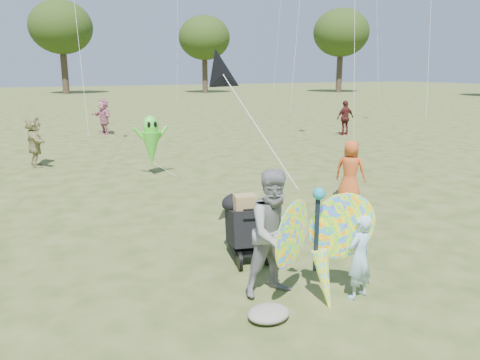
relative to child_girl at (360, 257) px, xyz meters
name	(u,v)px	position (x,y,z in m)	size (l,w,h in m)	color
ground	(293,268)	(-0.28, 1.20, -0.58)	(160.00, 160.00, 0.00)	#51592B
child_girl	(360,257)	(0.00, 0.00, 0.00)	(0.42, 0.28, 1.16)	#9CC6DE
adult_man	(275,233)	(-0.95, 0.59, 0.29)	(0.85, 0.66, 1.75)	gray
grey_bag	(269,314)	(-1.37, -0.01, -0.50)	(0.54, 0.44, 0.17)	gray
crowd_a	(350,171)	(2.92, 3.90, 0.13)	(0.70, 0.45, 1.42)	#BD4C1E
crowd_d	(35,141)	(-3.52, 11.25, 0.22)	(1.49, 0.47, 1.60)	tan
crowd_h	(345,118)	(9.75, 12.91, 0.21)	(0.93, 0.39, 1.59)	#4E1C1A
crowd_j	(104,116)	(-0.27, 18.05, 0.24)	(1.53, 0.49, 1.65)	#BC6B83
jogging_stroller	(242,222)	(-0.83, 1.88, 0.03)	(0.64, 1.11, 1.09)	black
butterfly_kite	(320,246)	(-0.57, 0.11, 0.21)	(1.74, 0.75, 1.77)	red
delta_kite_rig	(223,74)	(-0.88, 2.49, 2.35)	(0.89, 2.13, 1.94)	black
alien_kite	(151,143)	(-0.56, 8.39, 0.39)	(1.12, 0.69, 1.74)	#4BD632
tree_line	(89,29)	(3.39, 46.19, 6.28)	(91.78, 33.60, 10.79)	#3A2D21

